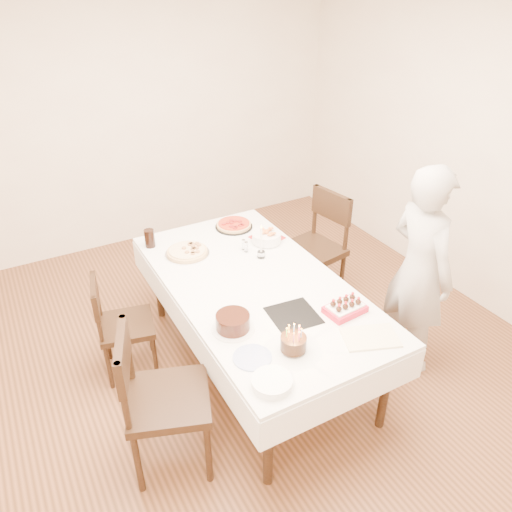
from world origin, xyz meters
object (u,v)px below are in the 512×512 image
birthday_cake (294,339)px  dining_table (256,325)px  person (419,271)px  layer_cake (233,322)px  pizza_white (187,252)px  pasta_bowl (267,237)px  pizza_pepperoni (234,225)px  strawberry_box (345,308)px  taper_candle (261,241)px  cola_glass (150,238)px  chair_left_dessert (169,399)px  chair_right_savory (311,251)px  chair_left_savory (127,326)px

birthday_cake → dining_table: bearing=78.4°
person → layer_cake: size_ratio=5.97×
pizza_white → pasta_bowl: bearing=-11.7°
pizza_white → pizza_pepperoni: 0.57m
dining_table → strawberry_box: strawberry_box is taller
taper_candle → cola_glass: taper_candle is taller
pasta_bowl → taper_candle: bearing=-129.7°
chair_left_dessert → strawberry_box: size_ratio=3.91×
chair_right_savory → taper_candle: taper_candle is taller
chair_right_savory → cola_glass: chair_right_savory is taller
person → strawberry_box: (-0.71, -0.07, -0.02)m
chair_left_savory → pasta_bowl: 1.29m
person → strawberry_box: size_ratio=6.22×
chair_right_savory → strawberry_box: chair_right_savory is taller
pizza_white → taper_candle: taper_candle is taller
layer_cake → birthday_cake: (0.22, -0.34, 0.03)m
person → layer_cake: 1.43m
dining_table → pizza_pepperoni: size_ratio=6.69×
birthday_cake → pasta_bowl: bearing=66.9°
person → strawberry_box: person is taller
chair_left_savory → layer_cake: size_ratio=3.06×
taper_candle → birthday_cake: size_ratio=1.85×
birthday_cake → strawberry_box: (0.49, 0.15, -0.06)m
chair_left_savory → dining_table: bearing=166.5°
chair_left_dessert → strawberry_box: chair_left_dessert is taller
chair_right_savory → strawberry_box: (-0.50, -1.09, 0.27)m
person → dining_table: bearing=68.4°
dining_table → taper_candle: (0.21, 0.29, 0.52)m
chair_right_savory → chair_left_savory: (-1.71, -0.11, -0.10)m
layer_cake → birthday_cake: size_ratio=1.76×
chair_left_dessert → person: 1.95m
chair_left_dessert → pizza_white: 1.29m
taper_candle → cola_glass: bearing=140.1°
pasta_bowl → strawberry_box: pasta_bowl is taller
chair_left_dessert → pizza_pepperoni: size_ratio=3.17×
taper_candle → pizza_white: bearing=146.3°
chair_left_savory → cola_glass: size_ratio=5.60×
dining_table → chair_right_savory: bearing=31.6°
pizza_pepperoni → layer_cake: 1.37m
strawberry_box → pasta_bowl: bearing=89.0°
cola_glass → birthday_cake: 1.63m
pizza_pepperoni → cola_glass: bearing=177.8°
chair_left_dessert → pizza_pepperoni: 1.77m
strawberry_box → cola_glass: bearing=119.8°
chair_right_savory → chair_left_savory: chair_right_savory is taller
birthday_cake → taper_candle: bearing=70.6°
chair_left_savory → layer_cake: 1.01m
dining_table → taper_candle: size_ratio=7.52×
dining_table → pasta_bowl: 0.74m
pasta_bowl → chair_left_savory: bearing=-176.8°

